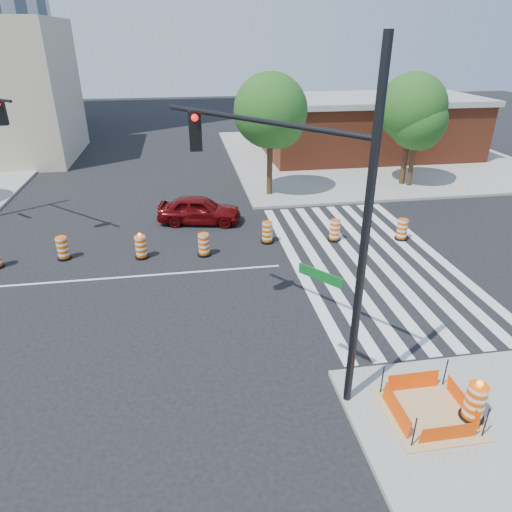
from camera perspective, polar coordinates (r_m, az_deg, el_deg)
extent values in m
plane|color=black|center=(19.31, -17.95, -2.68)|extent=(120.00, 120.00, 0.00)
cube|color=gray|center=(38.84, 13.63, 12.16)|extent=(22.00, 22.00, 0.15)
cube|color=silver|center=(19.56, 5.15, -1.03)|extent=(0.45, 13.50, 0.01)
cube|color=silver|center=(19.78, 7.68, -0.84)|extent=(0.45, 13.50, 0.01)
cube|color=silver|center=(20.05, 10.14, -0.65)|extent=(0.45, 13.50, 0.01)
cube|color=silver|center=(20.35, 12.54, -0.46)|extent=(0.45, 13.50, 0.01)
cube|color=silver|center=(20.68, 14.87, -0.28)|extent=(0.45, 13.50, 0.01)
cube|color=silver|center=(21.05, 17.12, -0.11)|extent=(0.45, 13.50, 0.01)
cube|color=silver|center=(21.45, 19.28, 0.06)|extent=(0.45, 13.50, 0.01)
cube|color=silver|center=(21.88, 21.37, 0.23)|extent=(0.45, 13.50, 0.01)
cube|color=silver|center=(19.31, -17.95, -2.67)|extent=(14.00, 0.12, 0.01)
cube|color=tan|center=(13.01, 20.71, -17.90)|extent=(2.20, 2.20, 0.05)
cube|color=#FF4905|center=(12.31, 22.96, -19.75)|extent=(1.44, 0.02, 0.55)
cube|color=#FF4905|center=(13.41, 19.03, -14.61)|extent=(1.44, 0.02, 0.55)
cube|color=#FF4905|center=(12.47, 17.10, -17.91)|extent=(0.02, 1.44, 0.55)
cube|color=#FF4905|center=(13.27, 24.41, -16.24)|extent=(0.02, 1.44, 0.55)
cylinder|color=black|center=(11.80, 19.14, -20.15)|extent=(0.04, 0.04, 0.90)
cylinder|color=black|center=(12.64, 26.77, -18.16)|extent=(0.04, 0.04, 0.90)
cylinder|color=black|center=(12.94, 15.50, -14.72)|extent=(0.04, 0.04, 0.90)
cylinder|color=black|center=(13.72, 22.57, -13.34)|extent=(0.04, 0.04, 0.90)
cube|color=brown|center=(38.43, 13.95, 15.09)|extent=(16.00, 8.00, 4.20)
cube|color=gray|center=(38.09, 14.33, 18.48)|extent=(16.50, 8.50, 0.40)
imported|color=#570709|center=(23.80, -7.10, 5.78)|extent=(4.49, 2.51, 1.44)
cylinder|color=black|center=(10.46, 13.33, 0.96)|extent=(0.20, 0.20, 8.78)
cylinder|color=black|center=(11.61, -0.06, 16.63)|extent=(4.17, 5.26, 0.13)
cube|color=black|center=(13.36, -7.61, 15.24)|extent=(0.35, 0.31, 1.10)
sphere|color=#FF0C0C|center=(13.11, -7.68, 16.75)|extent=(0.20, 0.20, 0.20)
cube|color=#0C591E|center=(11.45, 8.06, -2.44)|extent=(0.85, 1.06, 0.27)
cube|color=black|center=(22.37, -29.20, 15.38)|extent=(0.33, 0.28, 1.02)
cylinder|color=black|center=(13.27, 25.27, -17.72)|extent=(0.61, 0.61, 0.10)
cylinder|color=#EF5605|center=(12.95, 25.71, -16.05)|extent=(0.49, 0.49, 0.97)
sphere|color=#FF990C|center=(12.60, 26.21, -14.12)|extent=(0.16, 0.16, 0.16)
cylinder|color=#382314|center=(27.41, 1.73, 11.94)|extent=(0.33, 0.33, 4.45)
sphere|color=#164E19|center=(26.88, 1.81, 17.71)|extent=(4.17, 4.17, 4.17)
sphere|color=#164E19|center=(27.39, 2.77, 16.37)|extent=(3.06, 3.06, 3.06)
sphere|color=#164E19|center=(26.66, 0.97, 16.74)|extent=(2.78, 2.78, 2.78)
cylinder|color=#382314|center=(30.80, 18.95, 11.42)|extent=(0.29, 0.29, 3.69)
sphere|color=#164E19|center=(30.36, 19.59, 15.62)|extent=(3.46, 3.46, 3.46)
sphere|color=#164E19|center=(30.90, 19.96, 14.63)|extent=(2.54, 2.54, 2.54)
sphere|color=#164E19|center=(30.09, 19.02, 14.95)|extent=(2.31, 2.31, 2.31)
cylinder|color=#382314|center=(30.92, 18.22, 12.22)|extent=(0.33, 0.33, 4.35)
sphere|color=#164E19|center=(30.46, 18.95, 17.17)|extent=(4.08, 4.08, 4.08)
sphere|color=#164E19|center=(31.06, 19.38, 15.98)|extent=(2.99, 2.99, 2.99)
sphere|color=#164E19|center=(30.14, 18.29, 16.39)|extent=(2.72, 2.72, 2.72)
cylinder|color=black|center=(21.64, -22.80, -0.20)|extent=(0.60, 0.60, 0.10)
cylinder|color=#EF5605|center=(21.44, -23.03, 1.00)|extent=(0.48, 0.48, 0.95)
cylinder|color=black|center=(20.67, -14.05, -0.07)|extent=(0.60, 0.60, 0.10)
cylinder|color=#EF5605|center=(20.46, -14.20, 1.19)|extent=(0.48, 0.48, 0.95)
sphere|color=#FF990C|center=(20.24, -14.36, 2.60)|extent=(0.16, 0.16, 0.16)
cylinder|color=black|center=(20.40, -6.48, 0.23)|extent=(0.60, 0.60, 0.10)
cylinder|color=#EF5605|center=(20.19, -6.55, 1.51)|extent=(0.48, 0.48, 0.95)
cylinder|color=black|center=(21.55, 1.40, 1.85)|extent=(0.60, 0.60, 0.10)
cylinder|color=#EF5605|center=(21.35, 1.42, 3.07)|extent=(0.48, 0.48, 0.95)
cylinder|color=black|center=(22.08, 9.72, 2.07)|extent=(0.60, 0.60, 0.10)
cylinder|color=#EF5605|center=(21.88, 9.82, 3.27)|extent=(0.48, 0.48, 0.95)
cylinder|color=black|center=(22.93, 17.64, 2.11)|extent=(0.60, 0.60, 0.10)
cylinder|color=#EF5605|center=(22.74, 17.81, 3.26)|extent=(0.48, 0.48, 0.95)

